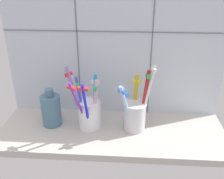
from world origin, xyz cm
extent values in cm
cube|color=#BCB7AD|center=(0.00, 0.00, 1.00)|extent=(64.00, 22.00, 2.00)
cube|color=silver|center=(0.00, 12.00, 22.50)|extent=(64.00, 2.00, 45.00)
cube|color=slate|center=(-10.67, 10.90, 22.50)|extent=(0.30, 0.20, 45.00)
cube|color=slate|center=(10.67, 10.90, 22.50)|extent=(0.30, 0.20, 45.00)
cube|color=slate|center=(0.00, 10.90, 27.68)|extent=(64.00, 0.20, 0.30)
cylinder|color=white|center=(-6.36, 1.43, 6.09)|extent=(6.30, 6.30, 8.18)
torus|color=silver|center=(-6.36, 1.43, 10.18)|extent=(6.49, 6.49, 0.50)
cylinder|color=#434AE8|center=(-8.68, 1.50, 10.02)|extent=(2.81, 1.46, 15.34)
cube|color=green|center=(-9.33, 1.32, 15.61)|extent=(1.56, 2.54, 1.08)
cylinder|color=purple|center=(-8.44, -1.73, 10.39)|extent=(4.40, 6.34, 16.26)
cube|color=#E5333F|center=(-9.79, -3.83, 16.94)|extent=(2.74, 2.30, 1.18)
cylinder|color=#21A8E2|center=(-5.15, 3.60, 9.76)|extent=(1.78, 3.45, 14.87)
cube|color=white|center=(-4.95, 4.36, 14.94)|extent=(2.54, 1.46, 0.99)
cylinder|color=#A077C9|center=(-10.53, 3.35, 10.72)|extent=(6.48, 4.94, 17.01)
cube|color=#E5333F|center=(-12.34, 4.60, 17.00)|extent=(2.23, 2.60, 1.16)
cylinder|color=#1C24E6|center=(-6.53, -2.63, 10.46)|extent=(1.17, 6.24, 16.35)
cube|color=#E5333F|center=(-6.69, -4.86, 17.25)|extent=(2.59, 1.21, 1.12)
cylinder|color=beige|center=(-4.73, 1.03, 9.73)|extent=(2.64, 1.41, 14.76)
cube|color=green|center=(-4.26, 0.97, 14.85)|extent=(1.15, 2.38, 1.23)
cylinder|color=silver|center=(6.36, 1.43, 5.99)|extent=(6.17, 6.17, 7.99)
torus|color=silver|center=(6.36, 1.43, 9.99)|extent=(6.36, 6.36, 0.50)
cylinder|color=#A5C4F2|center=(4.14, -1.01, 9.77)|extent=(4.83, 4.95, 15.06)
cube|color=blue|center=(2.80, -2.40, 15.73)|extent=(2.42, 2.39, 1.18)
cylinder|color=#B42525|center=(8.85, 2.37, 11.00)|extent=(2.95, 1.78, 17.30)
cube|color=green|center=(9.51, 2.57, 18.06)|extent=(1.44, 2.31, 1.14)
cylinder|color=gold|center=(6.42, 4.19, 9.68)|extent=(1.86, 4.21, 14.78)
cube|color=yellow|center=(6.64, 5.26, 15.22)|extent=(2.71, 1.47, 0.98)
cylinder|color=#93CD92|center=(4.36, -0.03, 9.26)|extent=(4.26, 3.35, 13.95)
cube|color=blue|center=(3.35, -0.73, 14.14)|extent=(2.30, 2.67, 1.24)
cylinder|color=white|center=(9.53, 2.10, 11.68)|extent=(4.14, 1.96, 18.69)
cube|color=white|center=(10.87, 2.53, 19.68)|extent=(1.59, 2.33, 1.19)
cylinder|color=slate|center=(-17.70, 2.27, 6.56)|extent=(5.60, 5.60, 9.12)
cylinder|color=slate|center=(-17.70, 2.27, 12.24)|extent=(2.31, 2.31, 2.24)
camera|label=1|loc=(4.36, -62.04, 44.77)|focal=42.07mm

